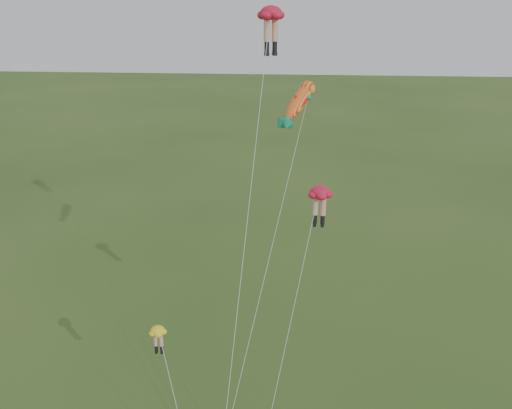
{
  "coord_description": "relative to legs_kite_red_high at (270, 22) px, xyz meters",
  "views": [
    {
      "loc": [
        3.38,
        -23.54,
        24.6
      ],
      "look_at": [
        1.1,
        6.0,
        13.25
      ],
      "focal_mm": 40.0,
      "sensor_mm": 36.0,
      "label": 1
    }
  ],
  "objects": [
    {
      "name": "legs_kite_red_high",
      "position": [
        0.0,
        0.0,
        0.0
      ],
      "size": [
        3.14,
        12.97,
        23.63
      ],
      "rotation": [
        0.0,
        0.0,
        0.43
      ],
      "color": "red",
      "rests_on": "ground"
    },
    {
      "name": "legs_kite_red_mid",
      "position": [
        2.9,
        -5.59,
        -8.6
      ],
      "size": [
        3.86,
        7.09,
        14.91
      ],
      "rotation": [
        0.0,
        0.0,
        -0.11
      ],
      "color": "red",
      "rests_on": "ground"
    },
    {
      "name": "legs_kite_yellow",
      "position": [
        -5.29,
        -8.53,
        -15.59
      ],
      "size": [
        3.2,
        4.5,
        7.82
      ],
      "rotation": [
        0.0,
        0.0,
        0.03
      ],
      "color": "yellow",
      "rests_on": "ground"
    },
    {
      "name": "fish_kite",
      "position": [
        1.74,
        -3.21,
        -3.95
      ],
      "size": [
        5.13,
        9.13,
        20.11
      ],
      "rotation": [
        0.64,
        0.0,
        -0.59
      ],
      "color": "#FFA220",
      "rests_on": "ground"
    }
  ]
}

